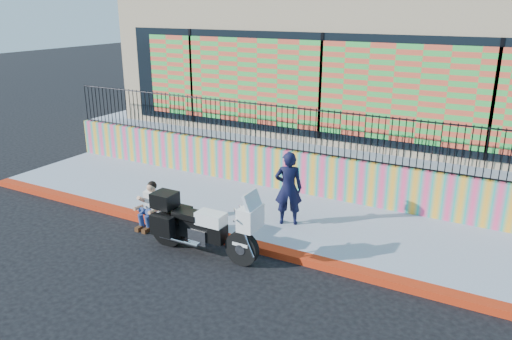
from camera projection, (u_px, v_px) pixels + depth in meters
The scene contains 10 objects.
ground at pixel (243, 246), 10.70m from camera, with size 90.00×90.00×0.00m, color black.
red_curb at pixel (243, 243), 10.68m from camera, with size 16.00×0.30×0.15m, color red.
sidewalk at pixel (277, 216), 12.05m from camera, with size 16.00×3.00×0.15m, color #8C92A8.
mural_wall at pixel (305, 173), 13.18m from camera, with size 16.00×0.20×1.10m, color #FF437A.
metal_fence at pixel (306, 131), 12.81m from camera, with size 15.80×0.04×1.20m, color black, non-canonical shape.
elevated_platform at pixel (364, 134), 17.43m from camera, with size 16.00×10.00×1.25m, color #8C92A8.
storefront_building at pixel (367, 58), 16.42m from camera, with size 14.00×8.06×4.00m.
police_motorcycle at pixel (201, 224), 10.20m from camera, with size 2.54×0.84×1.58m.
police_officer at pixel (288, 188), 11.21m from camera, with size 0.62×0.41×1.71m, color black.
seated_man at pixel (150, 209), 11.50m from camera, with size 0.54×0.71×1.06m.
Camera 1 is at (4.92, -8.29, 4.94)m, focal length 35.00 mm.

